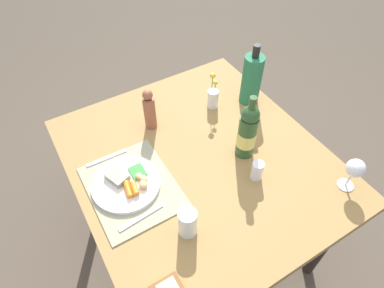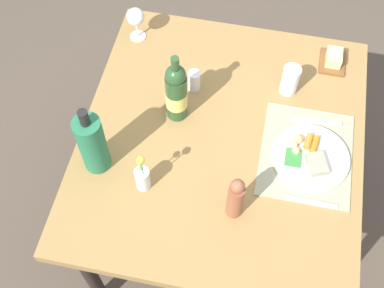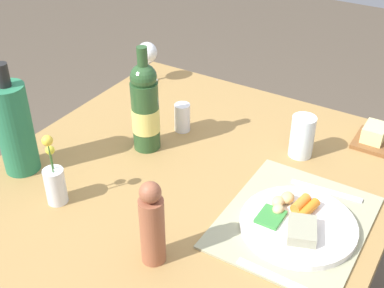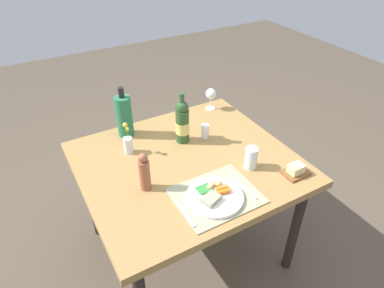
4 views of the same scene
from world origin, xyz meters
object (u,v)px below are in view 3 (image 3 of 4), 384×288
(dining_table, at_px, (188,200))
(dinner_plate, at_px, (297,223))
(fork, at_px, (275,277))
(cooler_bottle, at_px, (15,128))
(wine_bottle, at_px, (145,108))
(flower_vase, at_px, (55,182))
(knife, at_px, (326,191))
(wine_glass, at_px, (147,54))
(salt_shaker, at_px, (182,117))
(water_tumbler, at_px, (302,139))
(pepper_mill, at_px, (152,225))
(butter_dish, at_px, (374,136))

(dining_table, height_order, dinner_plate, dinner_plate)
(fork, distance_m, cooler_bottle, 0.76)
(fork, xyz_separation_m, wine_bottle, (0.27, 0.52, 0.12))
(dinner_plate, height_order, flower_vase, flower_vase)
(dinner_plate, relative_size, fork, 1.55)
(knife, relative_size, wine_glass, 1.23)
(salt_shaker, distance_m, water_tumbler, 0.36)
(pepper_mill, height_order, water_tumbler, pepper_mill)
(wine_bottle, bearing_deg, cooler_bottle, 139.45)
(knife, height_order, wine_glass, wine_glass)
(dinner_plate, relative_size, salt_shaker, 3.09)
(dining_table, relative_size, butter_dish, 8.70)
(dining_table, height_order, butter_dish, butter_dish)
(dinner_plate, relative_size, water_tumbler, 2.23)
(knife, relative_size, flower_vase, 0.92)
(dinner_plate, height_order, salt_shaker, salt_shaker)
(dinner_plate, height_order, butter_dish, butter_dish)
(dinner_plate, bearing_deg, flower_vase, 111.64)
(cooler_bottle, xyz_separation_m, butter_dish, (0.63, -0.78, -0.11))
(fork, bearing_deg, water_tumbler, 16.73)
(cooler_bottle, bearing_deg, butter_dish, -51.18)
(knife, bearing_deg, dining_table, 106.62)
(pepper_mill, xyz_separation_m, wine_glass, (0.70, 0.52, 0.01))
(knife, xyz_separation_m, butter_dish, (0.30, -0.04, 0.01))
(wine_glass, relative_size, butter_dish, 1.14)
(pepper_mill, height_order, wine_glass, pepper_mill)
(dining_table, height_order, flower_vase, flower_vase)
(dining_table, distance_m, pepper_mill, 0.34)
(flower_vase, bearing_deg, wine_bottle, -8.35)
(fork, height_order, wine_glass, wine_glass)
(fork, relative_size, salt_shaker, 2.00)
(dinner_plate, relative_size, pepper_mill, 1.31)
(pepper_mill, relative_size, water_tumbler, 1.71)
(wine_bottle, distance_m, wine_glass, 0.42)
(fork, xyz_separation_m, salt_shaker, (0.40, 0.48, 0.04))
(flower_vase, relative_size, cooler_bottle, 0.64)
(dining_table, relative_size, fork, 6.41)
(dining_table, xyz_separation_m, wine_glass, (0.42, 0.43, 0.18))
(knife, height_order, wine_bottle, wine_bottle)
(fork, relative_size, water_tumbler, 1.44)
(water_tumbler, bearing_deg, fork, -164.57)
(flower_vase, bearing_deg, fork, -85.12)
(dinner_plate, relative_size, knife, 1.50)
(salt_shaker, relative_size, butter_dish, 0.68)
(pepper_mill, distance_m, butter_dish, 0.77)
(pepper_mill, distance_m, water_tumbler, 0.56)
(dining_table, relative_size, wine_bottle, 3.65)
(butter_dish, bearing_deg, wine_bottle, 123.26)
(flower_vase, xyz_separation_m, water_tumbler, (0.51, -0.44, -0.01))
(flower_vase, relative_size, pepper_mill, 0.95)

